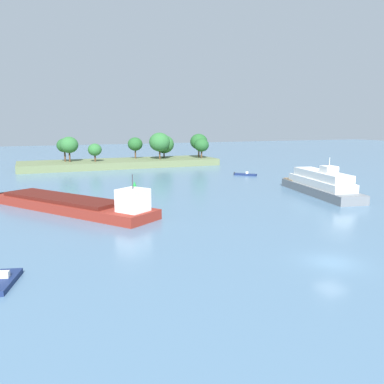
{
  "coord_description": "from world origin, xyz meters",
  "views": [
    {
      "loc": [
        -24.22,
        -26.2,
        12.14
      ],
      "look_at": [
        -0.19,
        31.63,
        1.2
      ],
      "focal_mm": 37.35,
      "sensor_mm": 36.0,
      "label": 1
    }
  ],
  "objects_px": {
    "cargo_barge": "(72,204)",
    "small_motorboat": "(245,174)",
    "fishing_skiff": "(2,282)",
    "channel_buoy_green": "(134,187)",
    "white_riverboat": "(320,184)"
  },
  "relations": [
    {
      "from": "cargo_barge",
      "to": "small_motorboat",
      "type": "relative_size",
      "value": 5.8
    },
    {
      "from": "cargo_barge",
      "to": "fishing_skiff",
      "type": "distance_m",
      "value": 25.91
    },
    {
      "from": "cargo_barge",
      "to": "channel_buoy_green",
      "type": "distance_m",
      "value": 16.77
    },
    {
      "from": "fishing_skiff",
      "to": "channel_buoy_green",
      "type": "relative_size",
      "value": 2.64
    },
    {
      "from": "small_motorboat",
      "to": "fishing_skiff",
      "type": "distance_m",
      "value": 68.7
    },
    {
      "from": "fishing_skiff",
      "to": "channel_buoy_green",
      "type": "xyz_separation_m",
      "value": [
        19.69,
        36.46,
        0.57
      ]
    },
    {
      "from": "white_riverboat",
      "to": "channel_buoy_green",
      "type": "bearing_deg",
      "value": 152.61
    },
    {
      "from": "small_motorboat",
      "to": "channel_buoy_green",
      "type": "distance_m",
      "value": 31.58
    },
    {
      "from": "small_motorboat",
      "to": "white_riverboat",
      "type": "relative_size",
      "value": 0.22
    },
    {
      "from": "cargo_barge",
      "to": "small_motorboat",
      "type": "distance_m",
      "value": 47.49
    },
    {
      "from": "small_motorboat",
      "to": "fishing_skiff",
      "type": "bearing_deg",
      "value": -135.53
    },
    {
      "from": "cargo_barge",
      "to": "small_motorboat",
      "type": "xyz_separation_m",
      "value": [
        41.32,
        23.39,
        -0.75
      ]
    },
    {
      "from": "cargo_barge",
      "to": "white_riverboat",
      "type": "distance_m",
      "value": 40.69
    },
    {
      "from": "small_motorboat",
      "to": "cargo_barge",
      "type": "bearing_deg",
      "value": -150.49
    },
    {
      "from": "small_motorboat",
      "to": "channel_buoy_green",
      "type": "bearing_deg",
      "value": -158.32
    }
  ]
}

